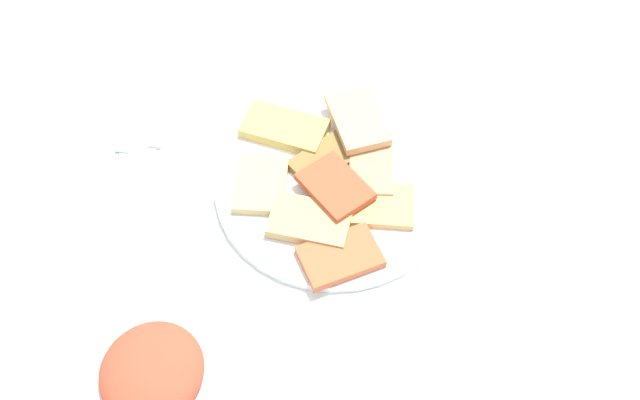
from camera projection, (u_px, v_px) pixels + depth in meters
The scene contains 6 objects.
dining_table at pixel (311, 263), 1.14m from camera, with size 1.15×0.88×0.77m.
pide_platter at pixel (332, 183), 1.10m from camera, with size 0.32×0.32×0.04m.
salad_plate_greens at pixel (153, 374), 0.95m from camera, with size 0.22×0.22×0.04m.
paper_napkin at pixel (154, 106), 1.20m from camera, with size 0.15×0.15×0.00m, color white.
fork at pixel (166, 102), 1.19m from camera, with size 0.16×0.02×0.01m, color silver.
spoon at pixel (141, 105), 1.19m from camera, with size 0.17×0.02×0.01m, color silver.
Camera 1 is at (-0.58, 0.08, 1.67)m, focal length 46.64 mm.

